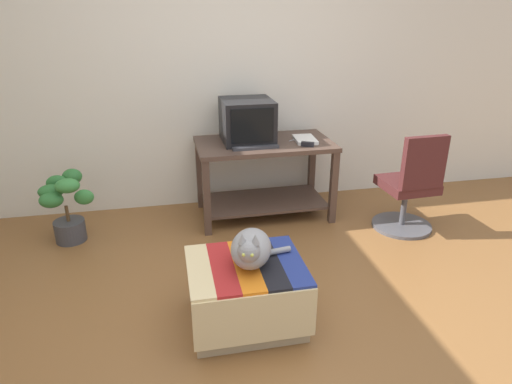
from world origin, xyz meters
TOP-DOWN VIEW (x-y plane):
  - ground_plane at (0.00, 0.00)m, footprint 14.00×14.00m
  - back_wall at (0.00, 2.05)m, footprint 8.00×0.10m
  - desk at (0.25, 1.60)m, footprint 1.22×0.69m
  - tv_monitor at (0.11, 1.66)m, footprint 0.45×0.47m
  - keyboard at (0.13, 1.45)m, footprint 0.41×0.17m
  - book at (0.62, 1.55)m, footprint 0.20×0.30m
  - ottoman_with_blanket at (-0.20, 0.08)m, footprint 0.70×0.61m
  - cat at (-0.17, 0.08)m, footprint 0.43×0.41m
  - potted_plant at (-1.46, 1.41)m, footprint 0.42×0.38m
  - office_chair at (1.41, 1.03)m, footprint 0.52×0.52m
  - stapler at (0.59, 1.39)m, footprint 0.11×0.08m
  - pen at (0.53, 1.61)m, footprint 0.12×0.08m

SIDE VIEW (x-z plane):
  - ground_plane at x=0.00m, z-range 0.00..0.00m
  - ottoman_with_blanket at x=-0.20m, z-range 0.00..0.41m
  - potted_plant at x=-1.46m, z-range 0.01..0.61m
  - office_chair at x=1.41m, z-range -0.06..0.83m
  - desk at x=0.25m, z-range 0.13..0.84m
  - cat at x=-0.17m, z-range 0.39..0.65m
  - pen at x=0.53m, z-range 0.71..0.72m
  - keyboard at x=0.13m, z-range 0.71..0.74m
  - book at x=0.62m, z-range 0.71..0.74m
  - stapler at x=0.59m, z-range 0.71..0.75m
  - tv_monitor at x=0.11m, z-range 0.71..1.08m
  - back_wall at x=0.00m, z-range 0.00..2.60m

